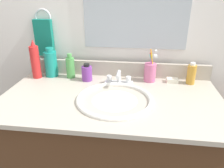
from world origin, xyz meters
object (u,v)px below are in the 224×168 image
(faucet, at_px, (119,80))
(bottle_mouthwash_teal, at_px, (51,63))
(soap_bar, at_px, (172,80))
(bottle_cream_purple, at_px, (87,73))
(bottle_spray_red, at_px, (35,61))
(bottle_toner_green, at_px, (70,67))
(cup_pink, at_px, (150,72))
(hand_towel, at_px, (44,38))
(bottle_oil_amber, at_px, (191,74))

(faucet, relative_size, bottle_mouthwash_teal, 0.90)
(soap_bar, bearing_deg, bottle_cream_purple, -176.10)
(faucet, relative_size, soap_bar, 2.50)
(bottle_spray_red, distance_m, bottle_toner_green, 0.21)
(faucet, relative_size, bottle_spray_red, 0.69)
(faucet, bearing_deg, cup_pink, 21.81)
(hand_towel, bearing_deg, soap_bar, -6.09)
(cup_pink, bearing_deg, bottle_mouthwash_teal, 179.25)
(faucet, bearing_deg, bottle_oil_amber, 8.91)
(cup_pink, height_order, soap_bar, cup_pink)
(hand_towel, relative_size, bottle_mouthwash_teal, 1.24)
(bottle_oil_amber, bearing_deg, hand_towel, 174.23)
(bottle_cream_purple, height_order, soap_bar, bottle_cream_purple)
(bottle_cream_purple, xyz_separation_m, cup_pink, (0.37, 0.04, 0.01))
(hand_towel, xyz_separation_m, soap_bar, (0.79, -0.08, -0.21))
(cup_pink, bearing_deg, faucet, -158.19)
(hand_towel, relative_size, bottle_toner_green, 1.49)
(faucet, height_order, soap_bar, faucet)
(hand_towel, distance_m, soap_bar, 0.82)
(hand_towel, xyz_separation_m, cup_pink, (0.66, -0.08, -0.16))
(hand_towel, bearing_deg, cup_pink, -7.13)
(bottle_oil_amber, height_order, bottle_mouthwash_teal, bottle_mouthwash_teal)
(hand_towel, xyz_separation_m, bottle_toner_green, (0.18, -0.08, -0.15))
(faucet, relative_size, cup_pink, 0.83)
(bottle_toner_green, bearing_deg, soap_bar, 0.09)
(faucet, bearing_deg, bottle_spray_red, 175.46)
(soap_bar, bearing_deg, bottle_spray_red, -177.94)
(bottle_toner_green, bearing_deg, cup_pink, 0.31)
(faucet, bearing_deg, bottle_mouthwash_teal, 169.52)
(bottle_cream_purple, distance_m, soap_bar, 0.50)
(cup_pink, bearing_deg, hand_towel, 172.87)
(bottle_toner_green, bearing_deg, bottle_mouthwash_teal, 175.22)
(bottle_cream_purple, relative_size, soap_bar, 1.60)
(hand_towel, height_order, bottle_spray_red, hand_towel)
(bottle_toner_green, relative_size, soap_bar, 2.31)
(bottle_oil_amber, distance_m, bottle_mouthwash_teal, 0.83)
(bottle_spray_red, bearing_deg, hand_towel, 79.24)
(bottle_oil_amber, xyz_separation_m, soap_bar, (-0.10, 0.01, -0.05))
(bottle_oil_amber, bearing_deg, bottle_cream_purple, -177.28)
(bottle_cream_purple, height_order, bottle_oil_amber, bottle_oil_amber)
(bottle_spray_red, height_order, bottle_toner_green, bottle_spray_red)
(hand_towel, relative_size, faucet, 1.38)
(hand_towel, distance_m, bottle_spray_red, 0.16)
(hand_towel, height_order, bottle_cream_purple, hand_towel)
(hand_towel, height_order, bottle_toner_green, hand_towel)
(bottle_mouthwash_teal, bearing_deg, hand_towel, 127.41)
(bottle_toner_green, distance_m, cup_pink, 0.48)
(faucet, distance_m, cup_pink, 0.19)
(bottle_spray_red, height_order, soap_bar, bottle_spray_red)
(bottle_cream_purple, bearing_deg, bottle_mouthwash_teal, 169.47)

